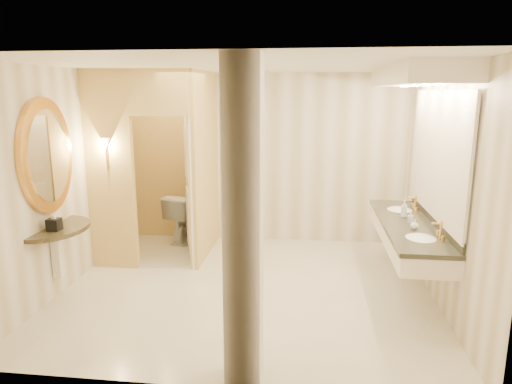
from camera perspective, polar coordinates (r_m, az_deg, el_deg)
floor at (r=5.85m, az=-1.14°, el=-11.88°), size 4.50×4.50×0.00m
ceiling at (r=5.34m, az=-1.27°, el=15.55°), size 4.50×4.50×0.00m
wall_back at (r=7.40m, az=0.93°, el=4.19°), size 4.50×0.02×2.70m
wall_front at (r=3.53m, az=-5.69°, el=-5.07°), size 4.50×0.02×2.70m
wall_left at (r=6.16m, az=-22.42°, el=1.59°), size 0.02×4.00×2.70m
wall_right at (r=5.60m, az=22.27°, el=0.59°), size 0.02×4.00×2.70m
toilet_closet at (r=6.60m, az=-9.71°, el=3.33°), size 1.50×1.55×2.70m
wall_sconce at (r=6.34m, az=-18.25°, el=5.68°), size 0.14×0.14×0.42m
vanity at (r=5.65m, az=19.40°, el=3.78°), size 0.75×2.45×2.09m
console_shelf at (r=5.72m, az=-24.47°, el=0.58°), size 1.01×1.01×1.95m
pillar at (r=3.68m, az=-1.59°, el=-4.29°), size 0.30×0.30×2.70m
tissue_box at (r=5.64m, az=-23.91°, el=-3.73°), size 0.14×0.14×0.14m
toilet at (r=7.58m, az=-8.69°, el=-3.11°), size 0.65×0.88×0.80m
soap_bottle_a at (r=5.77m, az=18.75°, el=-3.01°), size 0.07×0.07×0.13m
soap_bottle_b at (r=5.50m, az=19.19°, el=-3.85°), size 0.09×0.09×0.11m
soap_bottle_c at (r=5.97m, az=18.02°, el=-2.03°), size 0.11×0.11×0.21m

